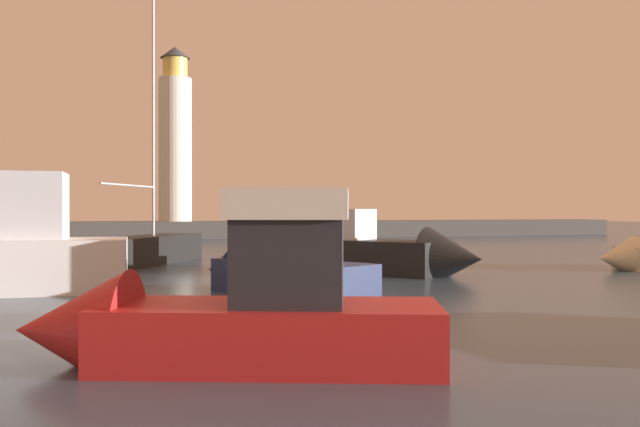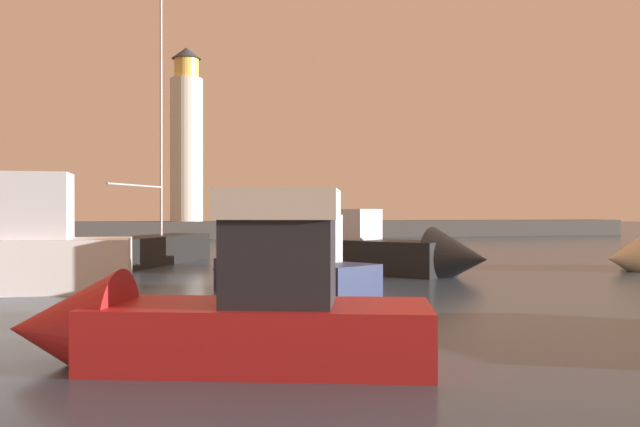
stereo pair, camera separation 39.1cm
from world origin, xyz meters
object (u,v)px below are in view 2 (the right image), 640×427
at_px(lighthouse, 186,139).
at_px(motorboat_5, 393,253).
at_px(motorboat_6, 276,268).
at_px(sailboat_moored, 153,249).
at_px(motorboat_0, 203,313).

height_order(lighthouse, motorboat_5, lighthouse).
distance_m(motorboat_5, motorboat_6, 7.65).
bearing_deg(motorboat_6, sailboat_moored, 104.08).
relative_size(motorboat_6, sailboat_moored, 0.46).
relative_size(motorboat_5, motorboat_6, 1.22).
bearing_deg(motorboat_5, sailboat_moored, 139.23).
distance_m(motorboat_0, motorboat_6, 9.64).
distance_m(lighthouse, motorboat_5, 38.72).
height_order(lighthouse, motorboat_6, lighthouse).
bearing_deg(lighthouse, sailboat_moored, -97.38).
height_order(motorboat_5, motorboat_6, motorboat_5).
relative_size(motorboat_0, sailboat_moored, 0.51).
distance_m(motorboat_0, motorboat_5, 16.71).
relative_size(motorboat_0, motorboat_6, 1.09).
relative_size(lighthouse, sailboat_moored, 1.11).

